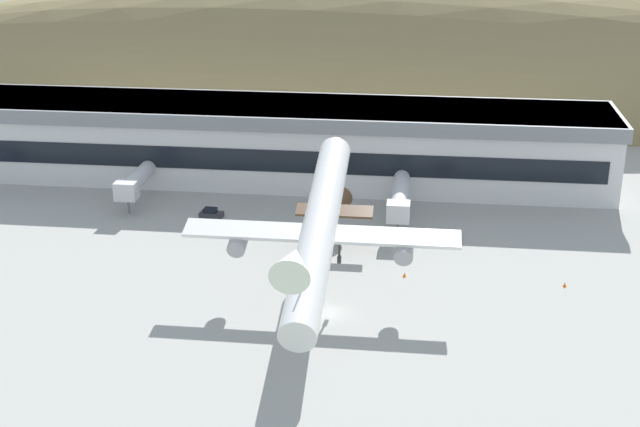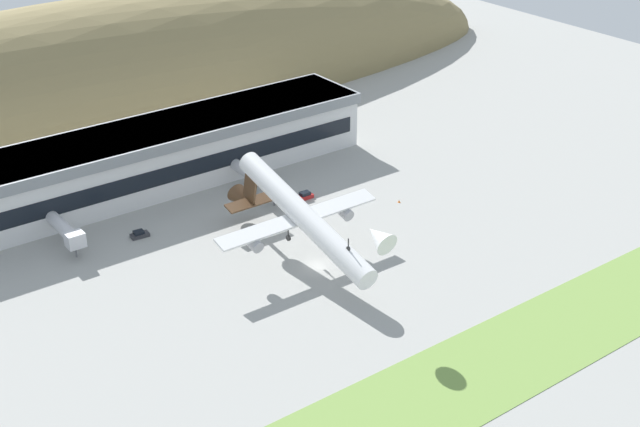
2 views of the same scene
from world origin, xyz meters
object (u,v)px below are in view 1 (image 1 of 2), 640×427
object	(u,v)px
service_car_0	(445,237)
service_car_1	(211,213)
terminal_building	(283,137)
traffic_cone_0	(405,275)
traffic_cone_1	(565,284)
cargo_airplane	(320,230)
jetway_0	(135,182)
jetway_1	(400,197)

from	to	relation	value
service_car_0	service_car_1	bearing A→B (deg)	171.32
terminal_building	traffic_cone_0	size ratio (longest dim) A/B	193.72
traffic_cone_0	traffic_cone_1	xyz separation A→B (m)	(20.77, -0.55, 0.00)
terminal_building	cargo_airplane	size ratio (longest dim) A/B	2.33
service_car_1	traffic_cone_1	bearing A→B (deg)	-20.28
jetway_0	traffic_cone_0	bearing A→B (deg)	-26.79
cargo_airplane	service_car_0	xyz separation A→B (m)	(15.88, 21.16, -8.89)
traffic_cone_0	service_car_0	bearing A→B (deg)	66.85
jetway_1	service_car_1	xyz separation A→B (m)	(-29.22, -1.44, -3.41)
cargo_airplane	traffic_cone_1	xyz separation A→B (m)	(31.12, 7.68, -9.26)
traffic_cone_0	service_car_1	bearing A→B (deg)	148.97
cargo_airplane	service_car_1	size ratio (longest dim) A/B	12.83
service_car_0	service_car_1	size ratio (longest dim) A/B	1.07
terminal_building	jetway_1	world-z (taller)	terminal_building
traffic_cone_1	jetway_1	bearing A→B (deg)	137.41
traffic_cone_1	terminal_building	bearing A→B (deg)	138.01
cargo_airplane	jetway_1	bearing A→B (deg)	72.50
service_car_0	traffic_cone_0	bearing A→B (deg)	-113.15
terminal_building	service_car_0	bearing A→B (deg)	-42.26
jetway_1	traffic_cone_1	xyz separation A→B (m)	(22.25, -20.46, -3.71)
jetway_0	service_car_1	size ratio (longest dim) A/B	3.46
terminal_building	service_car_1	xyz separation A→B (m)	(-8.33, -19.81, -6.98)
terminal_building	traffic_cone_1	distance (m)	58.50
jetway_1	traffic_cone_0	size ratio (longest dim) A/B	29.80
traffic_cone_0	jetway_1	bearing A→B (deg)	94.25
jetway_1	cargo_airplane	distance (m)	30.02
service_car_1	cargo_airplane	bearing A→B (deg)	-52.69
jetway_1	cargo_airplane	size ratio (longest dim) A/B	0.36
terminal_building	traffic_cone_0	bearing A→B (deg)	-59.70
terminal_building	traffic_cone_1	world-z (taller)	terminal_building
jetway_0	cargo_airplane	world-z (taller)	cargo_airplane
jetway_0	service_car_1	xyz separation A→B (m)	(13.21, -3.71, -3.41)
traffic_cone_1	service_car_1	bearing A→B (deg)	159.72
jetway_0	traffic_cone_0	distance (m)	49.33
jetway_0	cargo_airplane	bearing A→B (deg)	-42.18
service_car_1	traffic_cone_1	world-z (taller)	service_car_1
jetway_0	traffic_cone_1	size ratio (longest dim) A/B	22.38
traffic_cone_1	jetway_0	bearing A→B (deg)	160.64
terminal_building	cargo_airplane	bearing A→B (deg)	-75.51
jetway_1	service_car_0	world-z (taller)	jetway_1
jetway_0	traffic_cone_1	bearing A→B (deg)	-19.36
terminal_building	traffic_cone_0	world-z (taller)	terminal_building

